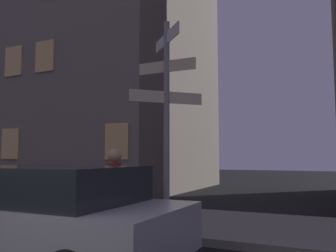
# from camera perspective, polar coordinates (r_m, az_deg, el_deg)

# --- Properties ---
(sidewalk_kerb) EXTENTS (40.00, 3.09, 0.14)m
(sidewalk_kerb) POSITION_cam_1_polar(r_m,az_deg,el_deg) (7.74, 5.32, -15.54)
(sidewalk_kerb) COLOR gray
(sidewalk_kerb) RESTS_ON ground_plane
(signpost) EXTENTS (1.27, 1.12, 4.14)m
(signpost) POSITION_cam_1_polar(r_m,az_deg,el_deg) (7.15, -0.22, 3.75)
(signpost) COLOR gray
(signpost) RESTS_ON sidewalk_kerb
(car_near_right) EXTENTS (4.15, 1.93, 1.36)m
(car_near_right) POSITION_cam_1_polar(r_m,az_deg,el_deg) (4.93, -20.83, -13.26)
(car_near_right) COLOR #B7B7BC
(car_near_right) RESTS_ON ground_plane
(cyclist) EXTENTS (1.81, 0.37, 1.61)m
(cyclist) POSITION_cam_1_polar(r_m,az_deg,el_deg) (5.65, -9.17, -12.43)
(cyclist) COLOR black
(cyclist) RESTS_ON ground_plane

